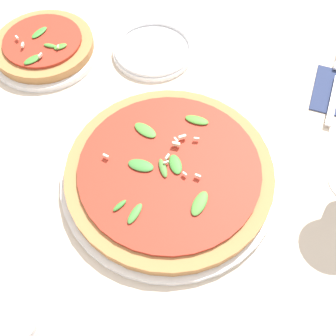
{
  "coord_description": "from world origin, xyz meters",
  "views": [
    {
      "loc": [
        -0.32,
        -0.17,
        0.57
      ],
      "look_at": [
        -0.04,
        0.0,
        0.03
      ],
      "focal_mm": 42.0,
      "sensor_mm": 36.0,
      "label": 1
    }
  ],
  "objects_px": {
    "shaker_pepper": "(31,330)",
    "pizza_personal_side": "(44,47)",
    "pizza_arugula_main": "(168,172)",
    "fork": "(336,86)",
    "side_plate_white": "(153,50)"
  },
  "relations": [
    {
      "from": "pizza_arugula_main",
      "to": "shaker_pepper",
      "type": "distance_m",
      "value": 0.3
    },
    {
      "from": "fork",
      "to": "side_plate_white",
      "type": "xyz_separation_m",
      "value": [
        -0.1,
        0.35,
        0.0
      ]
    },
    {
      "from": "shaker_pepper",
      "to": "pizza_personal_side",
      "type": "bearing_deg",
      "value": 39.84
    },
    {
      "from": "fork",
      "to": "shaker_pepper",
      "type": "xyz_separation_m",
      "value": [
        -0.64,
        0.19,
        0.03
      ]
    },
    {
      "from": "side_plate_white",
      "to": "shaker_pepper",
      "type": "xyz_separation_m",
      "value": [
        -0.54,
        -0.16,
        0.02
      ]
    },
    {
      "from": "pizza_arugula_main",
      "to": "pizza_personal_side",
      "type": "bearing_deg",
      "value": 72.07
    },
    {
      "from": "pizza_arugula_main",
      "to": "side_plate_white",
      "type": "height_order",
      "value": "pizza_arugula_main"
    },
    {
      "from": "fork",
      "to": "pizza_arugula_main",
      "type": "bearing_deg",
      "value": 142.07
    },
    {
      "from": "pizza_arugula_main",
      "to": "shaker_pepper",
      "type": "height_order",
      "value": "shaker_pepper"
    },
    {
      "from": "pizza_personal_side",
      "to": "side_plate_white",
      "type": "distance_m",
      "value": 0.22
    },
    {
      "from": "pizza_personal_side",
      "to": "fork",
      "type": "xyz_separation_m",
      "value": [
        0.22,
        -0.54,
        -0.01
      ]
    },
    {
      "from": "shaker_pepper",
      "to": "side_plate_white",
      "type": "bearing_deg",
      "value": 16.85
    },
    {
      "from": "pizza_personal_side",
      "to": "side_plate_white",
      "type": "relative_size",
      "value": 1.32
    },
    {
      "from": "pizza_arugula_main",
      "to": "side_plate_white",
      "type": "distance_m",
      "value": 0.3
    },
    {
      "from": "side_plate_white",
      "to": "shaker_pepper",
      "type": "distance_m",
      "value": 0.56
    }
  ]
}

